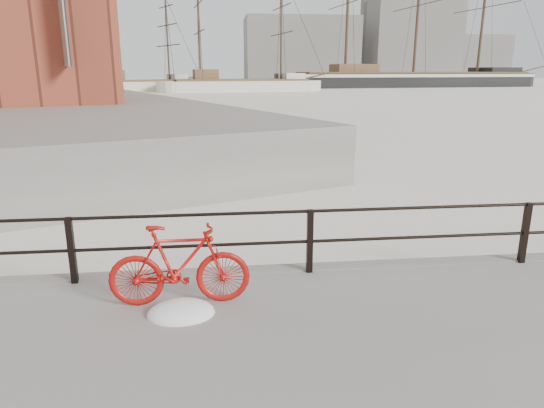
# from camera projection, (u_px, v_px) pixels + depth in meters

# --- Properties ---
(ground) EXTENTS (400.00, 400.00, 0.00)m
(ground) POSITION_uv_depth(u_px,v_px,m) (512.00, 278.00, 8.13)
(ground) COLOR white
(ground) RESTS_ON ground
(guardrail) EXTENTS (28.00, 0.10, 1.00)m
(guardrail) POSITION_uv_depth(u_px,v_px,m) (525.00, 233.00, 7.76)
(guardrail) COLOR black
(guardrail) RESTS_ON promenade
(bicycle) EXTENTS (1.84, 0.28, 1.11)m
(bicycle) POSITION_uv_depth(u_px,v_px,m) (179.00, 265.00, 6.34)
(bicycle) COLOR #AD0F0B
(bicycle) RESTS_ON promenade
(barque_black) EXTENTS (67.94, 29.36, 36.83)m
(barque_black) POSITION_uv_depth(u_px,v_px,m) (412.00, 87.00, 100.50)
(barque_black) COLOR black
(barque_black) RESTS_ON ground
(schooner_mid) EXTENTS (30.76, 16.78, 20.97)m
(schooner_mid) POSITION_uv_depth(u_px,v_px,m) (242.00, 92.00, 78.93)
(schooner_mid) COLOR beige
(schooner_mid) RESTS_ON ground
(schooner_left) EXTENTS (23.88, 18.69, 16.79)m
(schooner_left) POSITION_uv_depth(u_px,v_px,m) (142.00, 91.00, 79.60)
(schooner_left) COLOR beige
(schooner_left) RESTS_ON ground
(industrial_west) EXTENTS (32.00, 18.00, 18.00)m
(industrial_west) POSITION_uv_depth(u_px,v_px,m) (300.00, 50.00, 141.96)
(industrial_west) COLOR gray
(industrial_west) RESTS_ON ground
(industrial_mid) EXTENTS (26.00, 20.00, 24.00)m
(industrial_mid) POSITION_uv_depth(u_px,v_px,m) (409.00, 41.00, 149.73)
(industrial_mid) COLOR gray
(industrial_mid) RESTS_ON ground
(industrial_east) EXTENTS (20.00, 16.00, 14.00)m
(industrial_east) POSITION_uv_depth(u_px,v_px,m) (470.00, 59.00, 158.34)
(industrial_east) COLOR gray
(industrial_east) RESTS_ON ground
(smokestack) EXTENTS (2.80, 2.80, 44.00)m
(smokestack) POSITION_uv_depth(u_px,v_px,m) (365.00, 8.00, 150.45)
(smokestack) COLOR gray
(smokestack) RESTS_ON ground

